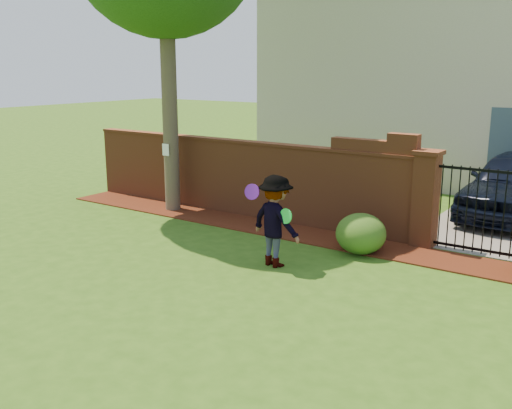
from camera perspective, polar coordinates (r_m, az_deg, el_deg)
The scene contains 11 objects.
ground at distance 9.65m, azimuth -6.03°, elevation -7.49°, with size 80.00×80.00×0.01m, color #2D5314.
mulch_bed at distance 12.72m, azimuth 0.54°, elevation -2.17°, with size 11.10×1.08×0.03m, color #3B160A.
brick_wall at distance 13.64m, azimuth -1.57°, elevation 2.82°, with size 8.70×0.31×2.16m.
pillar_left at distance 11.62m, azimuth 16.23°, elevation 0.58°, with size 0.50×0.50×1.88m.
iron_gate at distance 11.36m, azimuth 21.44°, elevation -0.64°, with size 1.78×0.03×1.60m.
house at distance 19.43m, azimuth 20.51°, elevation 11.78°, with size 12.40×6.40×6.30m.
paper_notice at distance 13.96m, azimuth -8.81°, elevation 5.30°, with size 0.20×0.01×0.28m, color white.
shrub_left at distance 11.04m, azimuth 10.19°, elevation -2.82°, with size 0.94×0.94×0.77m, color #235319.
man at distance 10.09m, azimuth 1.77°, elevation -1.65°, with size 1.04×0.60×1.61m, color gray.
frisbee_purple at distance 10.01m, azimuth -0.38°, elevation 1.25°, with size 0.28×0.28×0.03m, color #6D1BAA.
frisbee_green at distance 9.75m, azimuth 2.93°, elevation -1.15°, with size 0.26×0.26×0.02m, color green.
Camera 1 is at (5.94, -6.79, 3.42)m, focal length 40.99 mm.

